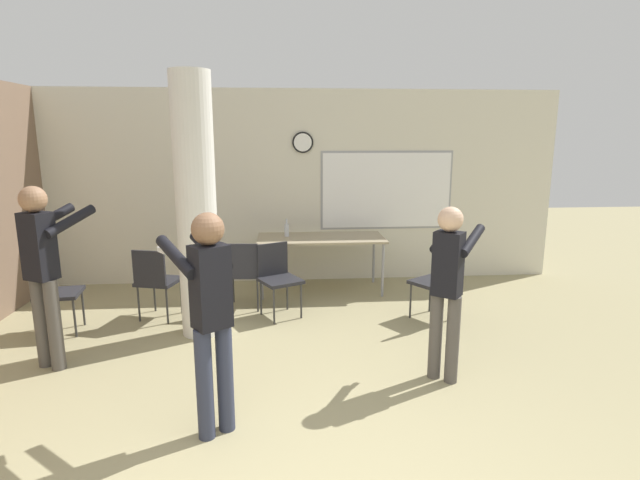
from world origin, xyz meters
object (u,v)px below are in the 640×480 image
chair_near_pillar (156,278)px  person_watching_back (43,263)px  chair_mid_room (438,279)px  chair_table_left (244,270)px  person_playing_side (448,280)px  person_playing_front (210,307)px  folding_table (321,240)px  bottle_on_table (287,230)px  chair_table_front (278,274)px  chair_by_left_wall (52,289)px

chair_near_pillar → person_watching_back: (-0.69, -1.18, 0.50)m
chair_mid_room → chair_table_left: same height
person_playing_side → person_playing_front: bearing=-160.9°
folding_table → chair_table_left: 1.24m
bottle_on_table → chair_table_left: 1.01m
chair_near_pillar → chair_mid_room: same height
folding_table → chair_table_front: 1.12m
chair_by_left_wall → person_playing_side: person_playing_side is taller
chair_near_pillar → person_playing_front: person_playing_front is taller
person_watching_back → chair_near_pillar: bearing=59.5°
chair_table_left → folding_table: bearing=33.5°
chair_mid_room → person_playing_side: person_playing_side is taller
person_playing_front → person_watching_back: (-1.66, 1.21, 0.04)m
folding_table → person_playing_side: bearing=-71.6°
bottle_on_table → chair_mid_room: bearing=-38.0°
chair_by_left_wall → person_playing_side: 4.21m
chair_near_pillar → person_playing_front: size_ratio=0.53×
chair_table_front → person_playing_side: size_ratio=0.55×
bottle_on_table → person_playing_front: (-0.59, -3.44, 0.10)m
bottle_on_table → chair_table_left: size_ratio=0.28×
folding_table → chair_near_pillar: chair_near_pillar is taller
chair_near_pillar → chair_mid_room: bearing=-5.4°
chair_by_left_wall → chair_table_left: size_ratio=1.00×
chair_table_front → person_watching_back: bearing=-150.1°
person_playing_side → chair_near_pillar: bearing=149.6°
chair_near_pillar → chair_mid_room: size_ratio=1.00×
folding_table → chair_near_pillar: bearing=-154.6°
person_watching_back → person_playing_side: person_watching_back is taller
person_playing_side → chair_mid_room: bearing=74.8°
bottle_on_table → person_playing_front: bearing=-99.8°
chair_mid_room → chair_table_left: size_ratio=1.00×
person_watching_back → chair_table_front: bearing=29.9°
chair_mid_room → person_playing_front: bearing=-138.3°
person_watching_back → person_playing_side: bearing=-8.4°
folding_table → chair_by_left_wall: size_ratio=2.00×
chair_mid_room → person_playing_side: (-0.38, -1.40, 0.41)m
chair_mid_room → chair_table_left: 2.37m
chair_table_front → chair_table_left: bearing=150.1°
person_playing_front → chair_table_left: bearing=89.2°
chair_mid_room → chair_by_left_wall: bearing=-179.7°
bottle_on_table → person_playing_side: (1.36, -2.77, 0.06)m
chair_table_left → person_playing_side: (1.91, -2.00, 0.41)m
person_playing_front → chair_by_left_wall: bearing=134.2°
chair_table_left → person_playing_front: person_playing_front is taller
chair_near_pillar → chair_by_left_wall: same height
chair_by_left_wall → person_playing_front: 2.91m
chair_near_pillar → chair_by_left_wall: bearing=-162.3°
chair_near_pillar → chair_table_front: 1.43m
chair_mid_room → person_playing_front: size_ratio=0.53×
folding_table → chair_table_left: bearing=-146.5°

